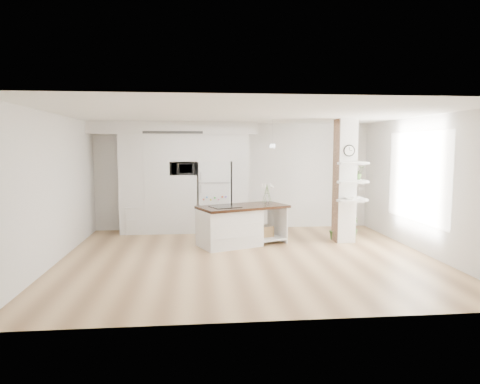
% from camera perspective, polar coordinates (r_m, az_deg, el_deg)
% --- Properties ---
extents(floor, '(7.00, 6.00, 0.01)m').
position_cam_1_polar(floor, '(8.24, 1.02, -8.73)').
color(floor, tan).
rests_on(floor, ground).
extents(room, '(7.04, 6.04, 2.72)m').
position_cam_1_polar(room, '(7.97, 1.04, 4.29)').
color(room, white).
rests_on(room, ground).
extents(cabinet_wall, '(4.00, 0.71, 2.70)m').
position_cam_1_polar(cabinet_wall, '(10.61, -8.47, 2.76)').
color(cabinet_wall, white).
rests_on(cabinet_wall, floor).
extents(refrigerator, '(0.78, 0.69, 1.75)m').
position_cam_1_polar(refrigerator, '(10.67, -3.45, -0.57)').
color(refrigerator, white).
rests_on(refrigerator, floor).
extents(column, '(0.69, 0.90, 2.70)m').
position_cam_1_polar(column, '(9.66, 14.40, 1.40)').
color(column, silver).
rests_on(column, floor).
extents(window, '(0.00, 2.40, 2.40)m').
position_cam_1_polar(window, '(9.34, 22.54, 1.90)').
color(window, white).
rests_on(window, room).
extents(pendant_light, '(0.12, 0.12, 0.10)m').
position_cam_1_polar(pendant_light, '(8.48, 12.48, 6.04)').
color(pendant_light, white).
rests_on(pendant_light, room).
extents(kitchen_island, '(2.08, 1.54, 1.42)m').
position_cam_1_polar(kitchen_island, '(9.13, -0.78, -4.40)').
color(kitchen_island, white).
rests_on(kitchen_island, floor).
extents(bookshelf, '(0.59, 0.38, 0.67)m').
position_cam_1_polar(bookshelf, '(10.66, -13.30, -3.88)').
color(bookshelf, white).
rests_on(bookshelf, floor).
extents(floor_plant_a, '(0.32, 0.29, 0.48)m').
position_cam_1_polar(floor_plant_a, '(9.96, 12.58, -4.87)').
color(floor_plant_a, '#426E2C').
rests_on(floor_plant_a, floor).
extents(floor_plant_b, '(0.33, 0.33, 0.49)m').
position_cam_1_polar(floor_plant_b, '(10.28, 14.63, -4.55)').
color(floor_plant_b, '#426E2C').
rests_on(floor_plant_b, floor).
extents(microwave, '(0.54, 0.37, 0.30)m').
position_cam_1_polar(microwave, '(10.55, -7.54, 3.10)').
color(microwave, '#2D2D2D').
rests_on(microwave, cabinet_wall).
extents(shelf_plant, '(0.27, 0.23, 0.30)m').
position_cam_1_polar(shelf_plant, '(9.89, 15.46, 2.49)').
color(shelf_plant, '#426E2C').
rests_on(shelf_plant, column).
extents(decor_bowl, '(0.22, 0.22, 0.05)m').
position_cam_1_polar(decor_bowl, '(9.45, 14.37, -0.83)').
color(decor_bowl, white).
rests_on(decor_bowl, column).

